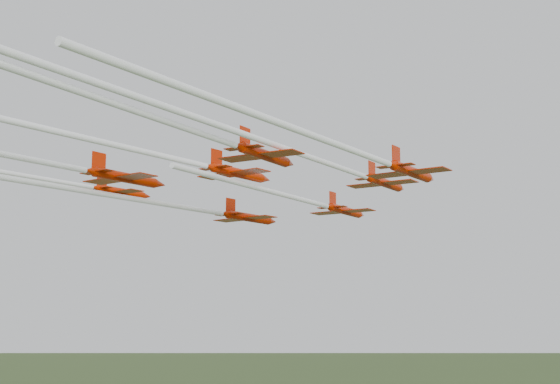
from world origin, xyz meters
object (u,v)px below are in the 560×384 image
Objects in this scene: jet_row2_left at (175,206)px; jet_row3_left at (0,171)px; jet_row3_mid at (189,162)px; jet_row4_right at (213,137)px; jet_lead at (315,203)px; jet_row2_right at (313,158)px; jet_row3_right at (355,151)px; jet_row4_left at (23,158)px.

jet_row3_left is at bearing -120.57° from jet_row2_left.
jet_row3_mid reaches higher than jet_row4_right.
jet_row2_right is at bearing -61.68° from jet_lead.
jet_row3_left is at bearing 173.85° from jet_row4_right.
jet_row4_right is at bearing -143.26° from jet_row3_right.
jet_row4_left is 1.32× the size of jet_row4_right.
jet_row3_mid reaches higher than jet_lead.
jet_row2_right is at bearing 139.78° from jet_row3_right.
jet_lead is 0.80× the size of jet_row4_left.
jet_row2_right is (23.25, -1.43, 2.99)m from jet_row2_left.
jet_row2_left is at bearing 170.17° from jet_row2_right.
jet_row3_mid is (1.85, -27.13, 1.41)m from jet_lead.
jet_row4_left is 21.81m from jet_row4_right.
jet_row2_right is 37.82m from jet_row3_left.
jet_row3_left is at bearing -158.94° from jet_row2_right.
jet_row4_right is (0.05, -16.15, -0.63)m from jet_row2_right.
jet_row4_right reaches higher than jet_row4_left.
jet_row2_left is at bearing 59.47° from jet_row3_left.
jet_row3_right is 1.19× the size of jet_row4_right.
jet_row4_right reaches higher than jet_lead.
jet_row3_left is 23.23m from jet_row3_mid.
jet_row3_mid is (9.79, -7.23, 3.36)m from jet_row2_left.
jet_row2_right is at bearing 81.94° from jet_row4_right.
jet_row3_mid reaches higher than jet_row3_left.
jet_row2_right reaches higher than jet_row2_left.
jet_row3_right is at bearing -16.36° from jet_row2_left.
jet_lead is at bearing 104.04° from jet_row4_right.
jet_row3_left reaches higher than jet_row2_left.
jet_row2_left is at bearing 93.62° from jet_row4_left.
jet_row2_right is 1.51× the size of jet_row4_right.
jet_row3_right is at bearing -55.66° from jet_lead.
jet_row4_left is at bearing -104.35° from jet_lead.
jet_row3_right is at bearing 33.17° from jet_row4_right.
jet_row4_left is (-5.42, -44.10, 0.05)m from jet_lead.
jet_row3_mid is at bearing 64.50° from jet_row4_left.
jet_row3_left is 44.93m from jet_row3_right.
jet_lead is 21.52m from jet_row2_left.
jet_row2_left is (-7.94, -19.90, -1.95)m from jet_lead.
jet_row2_left is 24.42m from jet_row4_left.
jet_lead is 26.28m from jet_row2_right.
jet_row4_right is (-10.09, -8.90, 1.18)m from jet_row3_right.
jet_row3_mid is 0.83× the size of jet_row3_right.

